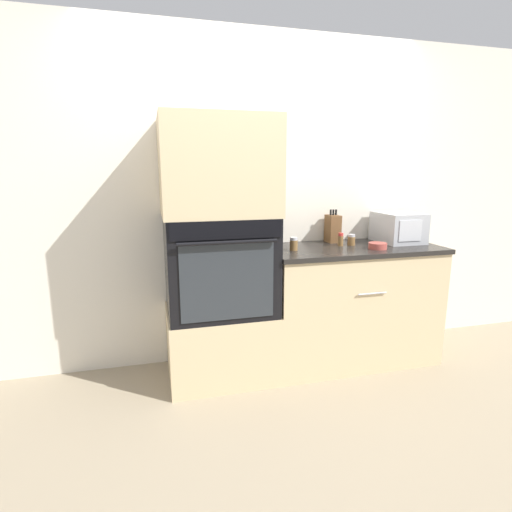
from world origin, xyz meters
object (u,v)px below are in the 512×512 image
(condiment_jar_mid, at_px, (294,244))
(wall_oven, at_px, (220,264))
(microwave, at_px, (398,227))
(condiment_jar_far, at_px, (341,240))
(condiment_jar_near, at_px, (351,240))
(bowl, at_px, (378,246))
(knife_block, at_px, (333,228))

(condiment_jar_mid, bearing_deg, wall_oven, 176.38)
(microwave, height_order, condiment_jar_far, microwave)
(microwave, bearing_deg, condiment_jar_near, -175.11)
(condiment_jar_mid, bearing_deg, bowl, -9.22)
(wall_oven, distance_m, condiment_jar_near, 1.05)
(wall_oven, bearing_deg, condiment_jar_near, 2.81)
(microwave, distance_m, knife_block, 0.53)
(wall_oven, height_order, condiment_jar_mid, wall_oven)
(knife_block, relative_size, condiment_jar_mid, 2.75)
(condiment_jar_near, height_order, condiment_jar_mid, condiment_jar_mid)
(bowl, height_order, condiment_jar_near, condiment_jar_near)
(microwave, bearing_deg, bowl, -144.76)
(wall_oven, xyz_separation_m, condiment_jar_near, (1.04, 0.05, 0.12))
(condiment_jar_near, relative_size, condiment_jar_mid, 0.88)
(bowl, height_order, condiment_jar_far, condiment_jar_far)
(condiment_jar_near, bearing_deg, microwave, 4.89)
(condiment_jar_far, bearing_deg, wall_oven, -177.53)
(condiment_jar_mid, relative_size, condiment_jar_far, 0.96)
(knife_block, bearing_deg, condiment_jar_mid, -149.37)
(condiment_jar_near, height_order, condiment_jar_far, condiment_jar_far)
(bowl, relative_size, condiment_jar_mid, 1.41)
(microwave, xyz_separation_m, bowl, (-0.32, -0.22, -0.10))
(microwave, distance_m, condiment_jar_near, 0.44)
(knife_block, relative_size, bowl, 1.95)
(condiment_jar_near, xyz_separation_m, condiment_jar_far, (-0.10, -0.01, 0.01))
(condiment_jar_far, bearing_deg, condiment_jar_mid, -169.63)
(bowl, distance_m, condiment_jar_mid, 0.63)
(bowl, bearing_deg, wall_oven, 173.36)
(wall_oven, bearing_deg, condiment_jar_mid, -3.62)
(knife_block, height_order, condiment_jar_far, knife_block)
(wall_oven, xyz_separation_m, knife_block, (0.96, 0.22, 0.19))
(knife_block, height_order, condiment_jar_mid, knife_block)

